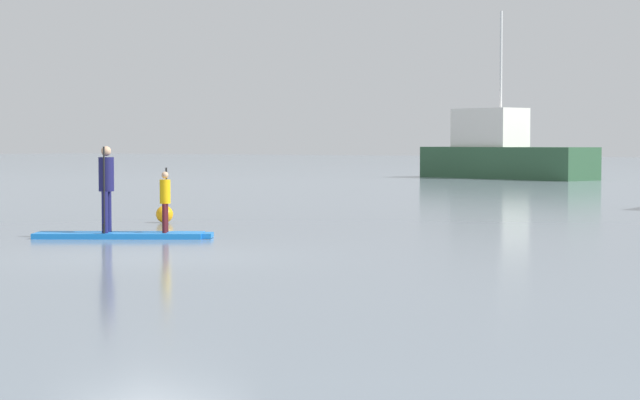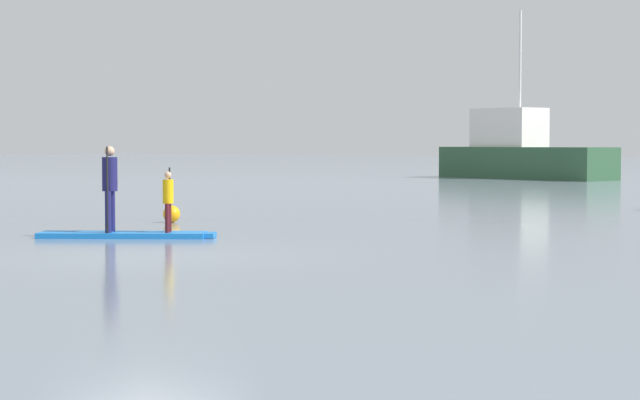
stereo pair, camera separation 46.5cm
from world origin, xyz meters
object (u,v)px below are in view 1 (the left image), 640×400
(fishing_boat_white_large, at_px, (502,153))
(paddleboard_near, at_px, (123,235))
(paddler_child_solo, at_px, (165,198))
(paddler_adult, at_px, (106,183))
(mooring_buoy_near, at_px, (165,214))

(fishing_boat_white_large, bearing_deg, paddleboard_near, -76.45)
(paddler_child_solo, bearing_deg, fishing_boat_white_large, 104.67)
(paddler_adult, height_order, mooring_buoy_near, paddler_adult)
(paddler_child_solo, distance_m, mooring_buoy_near, 4.12)
(paddleboard_near, bearing_deg, paddler_adult, -146.71)
(paddler_adult, xyz_separation_m, fishing_boat_white_large, (-8.50, 36.46, 0.21))
(paddleboard_near, bearing_deg, mooring_buoy_near, 119.75)
(paddleboard_near, height_order, mooring_buoy_near, mooring_buoy_near)
(paddleboard_near, bearing_deg, paddler_child_solo, 32.96)
(paddleboard_near, xyz_separation_m, fishing_boat_white_large, (-8.75, 36.29, 1.17))
(paddler_child_solo, bearing_deg, paddleboard_near, -147.04)
(paddler_adult, distance_m, fishing_boat_white_large, 37.44)
(fishing_boat_white_large, bearing_deg, paddler_adult, -76.88)
(paddler_child_solo, xyz_separation_m, mooring_buoy_near, (-2.66, 3.10, -0.54))
(paddleboard_near, distance_m, fishing_boat_white_large, 37.35)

